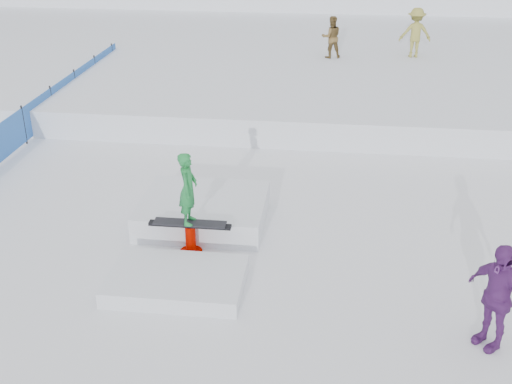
# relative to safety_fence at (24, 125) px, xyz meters

# --- Properties ---
(ground) EXTENTS (120.00, 120.00, 0.00)m
(ground) POSITION_rel_safety_fence_xyz_m (6.50, -6.60, -0.55)
(ground) COLOR white
(snow_midrise) EXTENTS (50.00, 18.00, 0.80)m
(snow_midrise) POSITION_rel_safety_fence_xyz_m (6.50, 9.40, -0.15)
(snow_midrise) COLOR white
(snow_midrise) RESTS_ON ground
(safety_fence) EXTENTS (0.05, 16.00, 1.10)m
(safety_fence) POSITION_rel_safety_fence_xyz_m (0.00, 0.00, 0.00)
(safety_fence) COLOR blue
(safety_fence) RESTS_ON ground
(walker_olive) EXTENTS (0.83, 0.72, 1.49)m
(walker_olive) POSITION_rel_safety_fence_xyz_m (8.25, 7.63, 1.00)
(walker_olive) COLOR brown
(walker_olive) RESTS_ON snow_midrise
(walker_ygreen) EXTENTS (1.17, 0.72, 1.76)m
(walker_ygreen) POSITION_rel_safety_fence_xyz_m (11.26, 8.12, 1.13)
(walker_ygreen) COLOR #9F983F
(walker_ygreen) RESTS_ON snow_midrise
(spectator_purple) EXTENTS (0.99, 1.10, 1.79)m
(spectator_purple) POSITION_rel_safety_fence_xyz_m (11.00, -7.36, 0.35)
(spectator_purple) COLOR #642978
(spectator_purple) RESTS_ON ground
(jib_rail_feature) EXTENTS (2.60, 4.40, 2.11)m
(jib_rail_feature) POSITION_rel_safety_fence_xyz_m (5.80, -4.65, -0.25)
(jib_rail_feature) COLOR white
(jib_rail_feature) RESTS_ON ground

